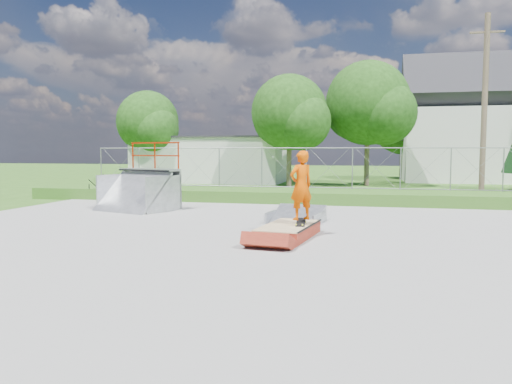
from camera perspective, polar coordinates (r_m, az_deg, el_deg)
ground at (r=11.93m, az=-0.84°, el=-5.75°), size 120.00×120.00×0.00m
concrete_pad at (r=11.92m, az=-0.84°, el=-5.66°), size 20.00×16.00×0.04m
grass_berm at (r=21.16m, az=5.38°, el=-0.46°), size 24.00×3.00×0.50m
grind_box at (r=12.44m, az=3.74°, el=-4.53°), size 1.39×2.41×0.34m
quarter_pipe at (r=18.41m, az=-13.58°, el=1.72°), size 3.01×2.77×2.48m
flat_bank_ramp at (r=14.98m, az=4.61°, el=-2.72°), size 1.70×1.78×0.45m
skateboard at (r=12.48m, az=5.15°, el=-3.52°), size 0.28×0.81×0.13m
skater at (r=12.38m, az=5.18°, el=0.42°), size 0.74×0.72×1.72m
concrete_stairs at (r=23.12m, az=-16.27°, el=0.19°), size 1.50×1.60×0.80m
chain_link_fence at (r=22.07m, az=5.75°, el=2.74°), size 20.00×0.06×1.80m
utility_building_flat at (r=35.10m, az=-4.86°, el=3.67°), size 10.00×6.00×3.00m
gable_house at (r=37.92m, az=22.65°, el=6.94°), size 8.40×6.08×8.94m
utility_pole at (r=23.91m, az=24.65°, el=8.73°), size 0.24×0.24×8.00m
tree_left_near at (r=29.64m, az=4.25°, el=8.77°), size 4.76×4.48×6.65m
tree_center at (r=31.30m, az=13.18°, el=9.56°), size 5.44×5.12×7.60m
tree_left_far at (r=34.51m, az=-12.03°, el=7.61°), size 4.42×4.16×6.18m
tree_back_mid at (r=39.33m, az=16.70°, el=6.71°), size 4.08×3.84×5.70m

